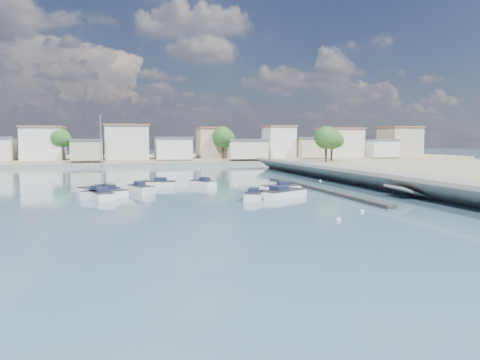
# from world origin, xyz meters

# --- Properties ---
(ground) EXTENTS (400.00, 400.00, 0.00)m
(ground) POSITION_xyz_m (0.00, 40.00, 0.00)
(ground) COLOR #345468
(ground) RESTS_ON ground
(seawall_walkway) EXTENTS (5.00, 90.00, 1.80)m
(seawall_walkway) POSITION_xyz_m (18.50, 13.00, 0.90)
(seawall_walkway) COLOR slate
(seawall_walkway) RESTS_ON ground
(breakwater) EXTENTS (2.00, 31.02, 0.35)m
(breakwater) POSITION_xyz_m (6.90, 12.69, 0.17)
(breakwater) COLOR black
(breakwater) RESTS_ON ground
(far_shore_land) EXTENTS (160.00, 40.00, 1.40)m
(far_shore_land) POSITION_xyz_m (0.00, 92.00, 0.70)
(far_shore_land) COLOR gray
(far_shore_land) RESTS_ON ground
(far_shore_quay) EXTENTS (160.00, 2.50, 0.80)m
(far_shore_quay) POSITION_xyz_m (0.00, 71.00, 0.40)
(far_shore_quay) COLOR slate
(far_shore_quay) RESTS_ON ground
(far_town) EXTENTS (113.01, 12.80, 8.35)m
(far_town) POSITION_xyz_m (10.71, 76.92, 4.93)
(far_town) COLOR beige
(far_town) RESTS_ON far_shore_land
(shore_trees) EXTENTS (74.56, 38.32, 7.92)m
(shore_trees) POSITION_xyz_m (8.34, 68.11, 6.22)
(shore_trees) COLOR #38281E
(shore_trees) RESTS_ON ground
(motorboat_a) EXTENTS (2.92, 4.88, 1.48)m
(motorboat_a) POSITION_xyz_m (-18.36, 10.63, 0.38)
(motorboat_a) COLOR white
(motorboat_a) RESTS_ON ground
(motorboat_b) EXTENTS (3.05, 4.50, 1.48)m
(motorboat_b) POSITION_xyz_m (-3.01, 6.51, 0.38)
(motorboat_b) COLOR white
(motorboat_b) RESTS_ON ground
(motorboat_c) EXTENTS (5.50, 3.24, 1.48)m
(motorboat_c) POSITION_xyz_m (-12.13, 21.57, 0.38)
(motorboat_c) COLOR white
(motorboat_c) RESTS_ON ground
(motorboat_d) EXTENTS (5.16, 2.46, 1.48)m
(motorboat_d) POSITION_xyz_m (1.58, 12.36, 0.38)
(motorboat_d) COLOR white
(motorboat_d) RESTS_ON ground
(motorboat_e) EXTENTS (4.19, 5.53, 1.48)m
(motorboat_e) POSITION_xyz_m (-18.19, 13.23, 0.38)
(motorboat_e) COLOR white
(motorboat_e) RESTS_ON ground
(motorboat_f) EXTENTS (3.29, 4.18, 1.48)m
(motorboat_f) POSITION_xyz_m (-6.12, 20.83, 0.38)
(motorboat_f) COLOR white
(motorboat_f) RESTS_ON ground
(motorboat_g) EXTENTS (3.05, 4.65, 1.48)m
(motorboat_g) POSITION_xyz_m (-13.99, 15.72, 0.38)
(motorboat_g) COLOR white
(motorboat_g) RESTS_ON ground
(motorboat_h) EXTENTS (6.07, 5.01, 1.48)m
(motorboat_h) POSITION_xyz_m (0.65, 7.68, 0.38)
(motorboat_h) COLOR white
(motorboat_h) RESTS_ON ground
(sailboat) EXTENTS (5.69, 6.74, 9.00)m
(sailboat) POSITION_xyz_m (-18.53, 13.98, 0.41)
(sailboat) COLOR white
(sailboat) RESTS_ON ground
(mooring_buoys) EXTENTS (14.35, 31.62, 0.36)m
(mooring_buoys) POSITION_xyz_m (3.33, 11.13, 0.05)
(mooring_buoys) COLOR white
(mooring_buoys) RESTS_ON ground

